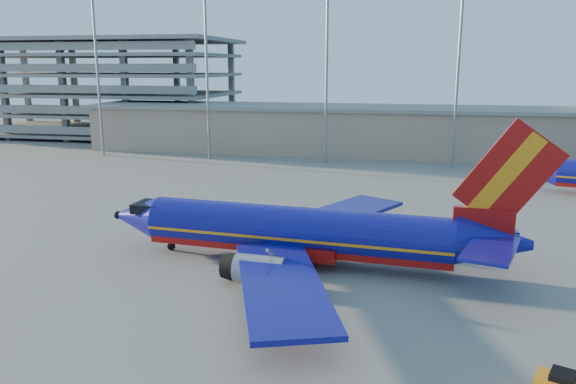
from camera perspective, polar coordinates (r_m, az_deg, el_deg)
ground at (r=47.37m, az=1.55°, el=-6.55°), size 220.00×220.00×0.00m
terminal_building at (r=102.60m, az=13.21°, el=6.06°), size 122.00×16.00×8.50m
parking_garage at (r=137.37m, az=-18.86°, el=10.43°), size 62.00×32.00×21.40m
light_mast_row at (r=90.04m, az=10.47°, el=13.74°), size 101.60×1.60×28.65m
aircraft_main at (r=44.86m, az=1.90°, el=-4.18°), size 35.88×34.43×12.15m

